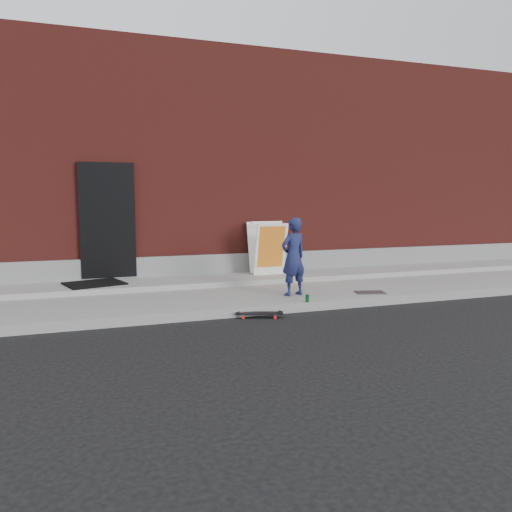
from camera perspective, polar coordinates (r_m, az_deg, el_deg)
name	(u,v)px	position (r m, az deg, el deg)	size (l,w,h in m)	color
ground	(288,313)	(8.07, 3.72, -6.56)	(80.00, 80.00, 0.00)	black
sidewalk	(257,292)	(9.42, 0.16, -4.15)	(20.00, 3.00, 0.15)	gray
apron	(243,278)	(10.24, -1.51, -2.56)	(20.00, 1.20, 0.10)	gray
building	(194,175)	(14.56, -7.13, 9.20)	(20.00, 8.10, 5.00)	maroon
child	(293,257)	(8.65, 4.29, -0.08)	(0.49, 0.32, 1.36)	#1A204B
skateboard	(259,314)	(7.75, 0.37, -6.59)	(0.73, 0.41, 0.08)	red
pizza_sign	(267,248)	(10.44, 1.30, 0.96)	(0.68, 0.80, 1.11)	white
soda_can	(307,298)	(8.21, 5.87, -4.85)	(0.06, 0.06, 0.12)	#1C8D3D
doormat	(94,283)	(9.72, -17.98, -3.00)	(1.00, 0.81, 0.03)	black
utility_plate	(370,292)	(9.17, 12.92, -4.09)	(0.51, 0.33, 0.02)	#4B4B4F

